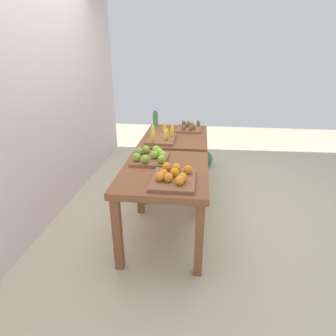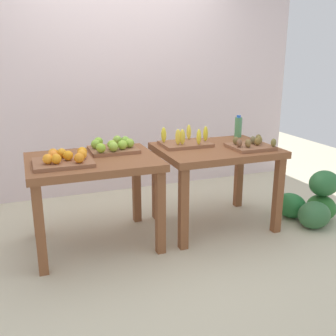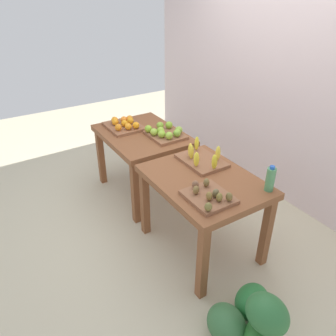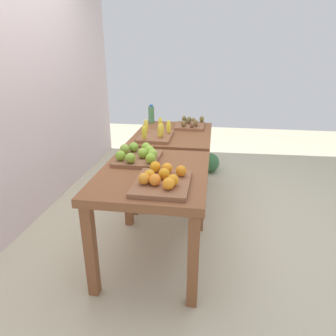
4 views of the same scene
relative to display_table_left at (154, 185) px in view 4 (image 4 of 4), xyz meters
name	(u,v)px [view 4 (image 4 of 4)]	position (x,y,z in m)	size (l,w,h in m)	color
ground_plane	(166,221)	(0.56, 0.00, -0.65)	(8.00, 8.00, 0.00)	beige
back_wall	(14,61)	(0.56, 1.35, 0.85)	(4.40, 0.12, 3.00)	beige
display_table_left	(154,185)	(0.00, 0.00, 0.00)	(1.04, 0.80, 0.76)	brown
display_table_right	(173,143)	(1.12, 0.00, 0.00)	(1.04, 0.80, 0.76)	brown
orange_bin	(162,180)	(-0.23, -0.11, 0.15)	(0.44, 0.36, 0.11)	brown
apple_bin	(138,155)	(0.21, 0.16, 0.16)	(0.40, 0.37, 0.11)	brown
banana_crate	(156,134)	(0.88, 0.15, 0.15)	(0.45, 0.32, 0.17)	brown
kiwi_bin	(190,125)	(1.38, -0.16, 0.14)	(0.37, 0.32, 0.10)	brown
water_bottle	(151,114)	(1.54, 0.33, 0.21)	(0.07, 0.07, 0.22)	#4C8C59
watermelon_pile	(200,156)	(2.05, -0.27, -0.46)	(0.57, 0.63, 0.50)	#286828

